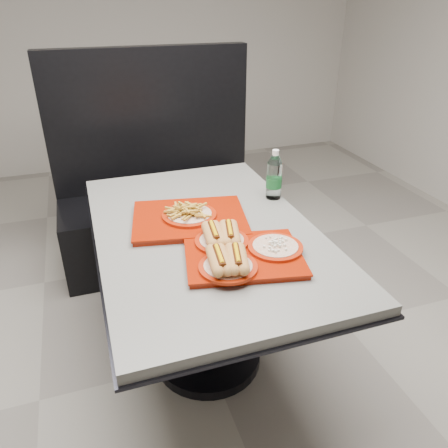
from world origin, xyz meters
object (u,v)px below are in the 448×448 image
object	(u,v)px
tray_near	(239,251)
diner_table	(206,261)
tray_far	(189,216)
water_bottle	(274,177)
booth_bench	(160,200)

from	to	relation	value
tray_near	diner_table	bearing A→B (deg)	100.27
tray_far	water_bottle	size ratio (longest dim) A/B	2.26
diner_table	tray_far	bearing A→B (deg)	121.65
tray_near	tray_far	bearing A→B (deg)	105.51
booth_bench	tray_near	distance (m)	1.42
tray_near	water_bottle	size ratio (longest dim) A/B	2.03
diner_table	tray_near	size ratio (longest dim) A/B	2.90
diner_table	booth_bench	size ratio (longest dim) A/B	1.05
tray_far	water_bottle	xyz separation A→B (m)	(0.45, 0.12, 0.08)
diner_table	tray_far	world-z (taller)	tray_far
booth_bench	tray_near	xyz separation A→B (m)	(0.05, -1.37, 0.38)
diner_table	tray_near	bearing A→B (deg)	-79.73
tray_far	water_bottle	distance (m)	0.47
diner_table	booth_bench	world-z (taller)	booth_bench
tray_near	tray_far	xyz separation A→B (m)	(-0.10, 0.35, -0.01)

